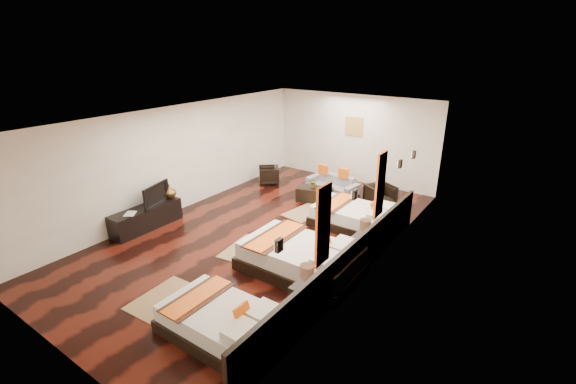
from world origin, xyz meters
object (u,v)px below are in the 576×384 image
Objects in this scene: sofa at (333,183)px; table_plant at (314,183)px; coffee_table at (315,195)px; nightstand_a at (307,295)px; armchair_left at (269,175)px; figurine at (169,191)px; armchair_right at (380,196)px; bed_near at (222,322)px; tv_console at (146,217)px; book at (125,214)px; tv at (153,194)px; bed_far at (356,217)px; nightstand_b at (364,243)px; bed_mid at (302,258)px.

table_plant reaches higher than sofa.
coffee_table is at bearing -17.24° from table_plant.
armchair_left is at bearing 133.06° from nightstand_a.
figurine reaches higher than armchair_right.
nightstand_a reaches higher than bed_near.
armchair_right reaches higher than armchair_left.
armchair_right is at bearing 52.48° from armchair_left.
tv_console is (-4.94, 0.48, -0.04)m from nightstand_a.
book is at bearing -90.00° from tv_console.
sofa is (-2.47, 5.38, -0.07)m from nightstand_a.
tv is 3.32× the size of table_plant.
bed_near is at bearing -72.85° from coffee_table.
bed_far is at bearing 40.04° from book.
figurine is 4.85m from sofa.
armchair_right is (4.12, 4.30, -0.50)m from tv.
table_plant is (-0.06, -1.03, 0.30)m from sofa.
bed_far is 3.55m from nightstand_a.
nightstand_b is 1.21× the size of armchair_right.
bed_far is at bearing 121.83° from nightstand_b.
tv reaches higher than armchair_right.
bed_near is 1.17× the size of sofa.
nightstand_b reaches higher than table_plant.
nightstand_a is 4.97m from tv.
tv is at bearing 86.33° from book.
figurine reaches higher than armchair_left.
sofa is 1.64× the size of coffee_table.
bed_far is 2.21× the size of tv.
tv_console is 5.49m from sofa.
coffee_table is at bearing 141.79° from armchair_right.
figurine is (-4.19, 2.48, 0.48)m from bed_near.
coffee_table is (-1.72, 5.57, -0.05)m from bed_near.
tv is 1.49× the size of armchair_left.
bed_mid is 1.24m from nightstand_a.
bed_mid is 8.34× the size of table_plant.
nightstand_a is at bearing -90.00° from nightstand_b.
tv_console is 1.93× the size of tv.
bed_far is (-0.00, 2.47, -0.04)m from bed_mid.
coffee_table is at bearing -49.56° from tv.
bed_mid is 3.76m from coffee_table.
figurine is at bearing 90.00° from tv_console.
armchair_right reaches higher than sofa.
bed_mid reaches higher than armchair_right.
nightstand_a is at bearing -60.31° from coffee_table.
tv is 0.82m from book.
bed_mid is at bearing 3.43° from armchair_left.
tv_console is 2.87× the size of armchair_left.
nightstand_b reaches higher than armchair_right.
nightstand_a is at bearing -58.43° from sofa.
bed_far is 5.15m from tv_console.
bed_near reaches higher than coffee_table.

